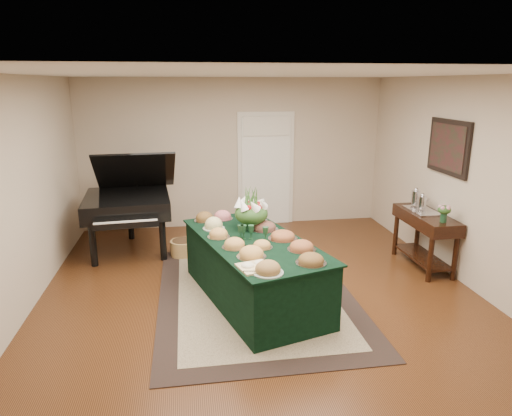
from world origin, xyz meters
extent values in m
plane|color=black|center=(0.00, 0.00, 0.00)|extent=(6.00, 6.00, 0.00)
cube|color=black|center=(-0.06, -0.05, 0.01)|extent=(2.41, 3.38, 0.01)
cube|color=#B8AA8A|center=(-0.06, -0.05, 0.01)|extent=(1.93, 2.90, 0.01)
cube|color=silver|center=(0.60, 2.98, 1.05)|extent=(1.05, 0.04, 2.10)
cube|color=white|center=(0.60, 2.96, 1.00)|extent=(0.90, 0.06, 2.00)
cube|color=black|center=(-0.10, -0.15, 0.38)|extent=(1.61, 2.43, 0.77)
cube|color=black|center=(-0.10, -0.15, 0.77)|extent=(1.68, 2.51, 0.02)
cylinder|color=#ADB7AE|center=(-0.11, -1.17, 0.79)|extent=(0.31, 0.31, 0.01)
ellipsoid|color=#A17540|center=(-0.11, -1.17, 0.84)|extent=(0.26, 0.26, 0.09)
cylinder|color=#ADB7AE|center=(-0.55, 0.34, 0.79)|extent=(0.28, 0.28, 0.01)
ellipsoid|color=#F8EA9B|center=(-0.55, 0.34, 0.85)|extent=(0.23, 0.23, 0.11)
cylinder|color=silver|center=(-0.21, -0.72, 0.79)|extent=(0.32, 0.32, 0.01)
ellipsoid|color=#DB9B4E|center=(-0.21, -0.72, 0.84)|extent=(0.27, 0.27, 0.09)
cylinder|color=silver|center=(-0.51, -0.01, 0.79)|extent=(0.28, 0.28, 0.01)
ellipsoid|color=#DB9B4E|center=(-0.51, -0.01, 0.84)|extent=(0.23, 0.23, 0.08)
cylinder|color=silver|center=(-0.40, 0.74, 0.79)|extent=(0.28, 0.28, 0.01)
ellipsoid|color=#E07077|center=(-0.40, 0.74, 0.84)|extent=(0.23, 0.23, 0.09)
cylinder|color=silver|center=(0.38, -0.59, 0.79)|extent=(0.33, 0.33, 0.01)
ellipsoid|color=#A4572F|center=(0.38, -0.59, 0.84)|extent=(0.27, 0.27, 0.08)
cylinder|color=silver|center=(0.04, 0.58, 0.79)|extent=(0.33, 0.33, 0.01)
ellipsoid|color=#A17540|center=(0.04, 0.58, 0.85)|extent=(0.27, 0.27, 0.11)
cylinder|color=silver|center=(0.38, -0.99, 0.79)|extent=(0.33, 0.33, 0.01)
ellipsoid|color=brown|center=(0.38, -0.99, 0.83)|extent=(0.27, 0.27, 0.08)
cylinder|color=silver|center=(-0.03, 0.90, 0.79)|extent=(0.25, 0.25, 0.01)
ellipsoid|color=#A17540|center=(-0.03, 0.90, 0.84)|extent=(0.20, 0.20, 0.08)
cylinder|color=silver|center=(0.10, 0.19, 0.79)|extent=(0.34, 0.34, 0.01)
ellipsoid|color=brown|center=(0.10, 0.19, 0.84)|extent=(0.28, 0.28, 0.08)
cylinder|color=silver|center=(-0.36, -0.40, 0.79)|extent=(0.29, 0.29, 0.01)
ellipsoid|color=#DB9B4E|center=(-0.36, -0.40, 0.84)|extent=(0.24, 0.24, 0.08)
cylinder|color=silver|center=(-0.05, -0.46, 0.79)|extent=(0.24, 0.24, 0.01)
ellipsoid|color=#DB9B4E|center=(-0.05, -0.46, 0.83)|extent=(0.20, 0.20, 0.06)
cylinder|color=silver|center=(-0.65, 0.70, 0.79)|extent=(0.29, 0.29, 0.01)
ellipsoid|color=brown|center=(-0.65, 0.70, 0.84)|extent=(0.23, 0.23, 0.09)
cylinder|color=silver|center=(0.25, -0.19, 0.79)|extent=(0.36, 0.36, 0.01)
ellipsoid|color=#A4572F|center=(0.25, -0.19, 0.83)|extent=(0.29, 0.29, 0.07)
cube|color=tan|center=(-0.22, -1.03, 0.79)|extent=(0.39, 0.39, 0.02)
ellipsoid|color=#F1E7CB|center=(-0.29, -1.00, 0.84)|extent=(0.14, 0.14, 0.08)
ellipsoid|color=#F1E7CB|center=(-0.16, -0.95, 0.84)|extent=(0.12, 0.12, 0.07)
cube|color=orange|center=(-0.15, -1.09, 0.83)|extent=(0.11, 0.11, 0.05)
cylinder|color=#15361F|center=(-0.07, 0.26, 0.87)|extent=(0.17, 0.17, 0.17)
ellipsoid|color=#2B5221|center=(-0.07, 0.26, 0.99)|extent=(0.43, 0.43, 0.28)
cylinder|color=black|center=(-2.26, 1.26, 0.32)|extent=(0.10, 0.10, 0.64)
cylinder|color=black|center=(-1.26, 1.35, 0.32)|extent=(0.10, 0.10, 0.64)
cylinder|color=black|center=(-1.85, 2.44, 0.32)|extent=(0.10, 0.10, 0.64)
cube|color=black|center=(-1.80, 1.85, 0.77)|extent=(1.38, 1.46, 0.27)
cube|color=black|center=(-1.74, 1.08, 0.69)|extent=(0.92, 0.29, 0.10)
cube|color=black|center=(-1.66, 2.01, 1.26)|extent=(1.30, 1.09, 0.71)
cylinder|color=#AD8245|center=(-0.97, 1.48, 0.12)|extent=(0.39, 0.39, 0.24)
cylinder|color=black|center=(2.31, -0.01, 0.31)|extent=(0.07, 0.07, 0.63)
cylinder|color=black|center=(2.68, -0.01, 0.31)|extent=(0.07, 0.07, 0.63)
cylinder|color=black|center=(2.31, 1.03, 0.31)|extent=(0.07, 0.07, 0.63)
cylinder|color=black|center=(2.68, 1.03, 0.31)|extent=(0.07, 0.07, 0.63)
cube|color=black|center=(2.50, 0.51, 0.72)|extent=(0.45, 1.23, 0.18)
cube|color=black|center=(2.50, 0.51, 0.15)|extent=(0.38, 1.08, 0.03)
cube|color=silver|center=(2.50, 0.64, 0.82)|extent=(0.34, 0.58, 0.02)
cylinder|color=#15361F|center=(2.50, 0.08, 0.87)|extent=(0.09, 0.09, 0.13)
ellipsoid|color=pink|center=(2.50, 0.08, 0.99)|extent=(0.19, 0.19, 0.13)
cube|color=black|center=(2.72, 0.51, 1.75)|extent=(0.04, 0.95, 0.75)
cube|color=#44121B|center=(2.69, 0.51, 1.75)|extent=(0.01, 0.82, 0.62)
camera|label=1|loc=(-0.87, -5.28, 2.61)|focal=32.00mm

